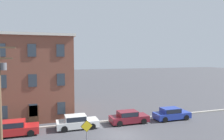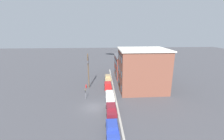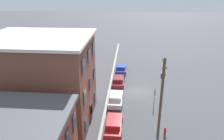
{
  "view_description": "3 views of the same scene",
  "coord_description": "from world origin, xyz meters",
  "px_view_note": "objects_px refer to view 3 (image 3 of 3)",
  "views": [
    {
      "loc": [
        -7.24,
        -19.59,
        7.78
      ],
      "look_at": [
        0.35,
        4.0,
        6.12
      ],
      "focal_mm": 35.0,
      "sensor_mm": 36.0,
      "label": 1
    },
    {
      "loc": [
        26.54,
        1.69,
        14.65
      ],
      "look_at": [
        -0.49,
        3.53,
        7.35
      ],
      "focal_mm": 24.0,
      "sensor_mm": 36.0,
      "label": 2
    },
    {
      "loc": [
        -30.38,
        1.66,
        15.56
      ],
      "look_at": [
        -0.6,
        4.04,
        3.66
      ],
      "focal_mm": 35.0,
      "sensor_mm": 36.0,
      "label": 3
    }
  ],
  "objects_px": {
    "car_maroon": "(118,81)",
    "car_white": "(116,98)",
    "car_red": "(114,125)",
    "car_blue": "(121,68)",
    "fire_hydrant": "(165,131)",
    "caution_sign": "(155,94)",
    "utility_pole": "(162,94)"
  },
  "relations": [
    {
      "from": "car_white",
      "to": "fire_hydrant",
      "type": "relative_size",
      "value": 4.58
    },
    {
      "from": "car_maroon",
      "to": "car_white",
      "type": "bearing_deg",
      "value": 179.74
    },
    {
      "from": "car_maroon",
      "to": "car_blue",
      "type": "bearing_deg",
      "value": -2.29
    },
    {
      "from": "caution_sign",
      "to": "car_maroon",
      "type": "bearing_deg",
      "value": 41.84
    },
    {
      "from": "car_red",
      "to": "car_blue",
      "type": "xyz_separation_m",
      "value": [
        17.52,
        -0.1,
        0.0
      ]
    },
    {
      "from": "car_white",
      "to": "utility_pole",
      "type": "height_order",
      "value": "utility_pole"
    },
    {
      "from": "car_white",
      "to": "caution_sign",
      "type": "bearing_deg",
      "value": -89.64
    },
    {
      "from": "utility_pole",
      "to": "fire_hydrant",
      "type": "bearing_deg",
      "value": -90.79
    },
    {
      "from": "car_white",
      "to": "car_maroon",
      "type": "distance_m",
      "value": 5.93
    },
    {
      "from": "car_blue",
      "to": "fire_hydrant",
      "type": "distance_m",
      "value": 18.72
    },
    {
      "from": "car_white",
      "to": "car_blue",
      "type": "distance_m",
      "value": 11.44
    },
    {
      "from": "car_red",
      "to": "fire_hydrant",
      "type": "xyz_separation_m",
      "value": [
        -0.34,
        -5.69,
        -0.27
      ]
    },
    {
      "from": "car_maroon",
      "to": "car_red",
      "type": "bearing_deg",
      "value": -179.42
    },
    {
      "from": "car_blue",
      "to": "car_maroon",
      "type": "bearing_deg",
      "value": 177.71
    },
    {
      "from": "car_red",
      "to": "car_white",
      "type": "height_order",
      "value": "same"
    },
    {
      "from": "car_red",
      "to": "car_maroon",
      "type": "relative_size",
      "value": 1.0
    },
    {
      "from": "car_blue",
      "to": "caution_sign",
      "type": "distance_m",
      "value": 12.5
    },
    {
      "from": "car_maroon",
      "to": "fire_hydrant",
      "type": "distance_m",
      "value": 13.66
    },
    {
      "from": "car_blue",
      "to": "utility_pole",
      "type": "xyz_separation_m",
      "value": [
        -17.86,
        -4.84,
        4.29
      ]
    },
    {
      "from": "fire_hydrant",
      "to": "car_maroon",
      "type": "bearing_deg",
      "value": 25.17
    },
    {
      "from": "caution_sign",
      "to": "utility_pole",
      "type": "relative_size",
      "value": 0.27
    },
    {
      "from": "car_white",
      "to": "caution_sign",
      "type": "relative_size",
      "value": 1.81
    },
    {
      "from": "car_red",
      "to": "car_maroon",
      "type": "bearing_deg",
      "value": 0.58
    },
    {
      "from": "utility_pole",
      "to": "fire_hydrant",
      "type": "distance_m",
      "value": 4.62
    },
    {
      "from": "utility_pole",
      "to": "fire_hydrant",
      "type": "relative_size",
      "value": 9.33
    },
    {
      "from": "car_red",
      "to": "fire_hydrant",
      "type": "bearing_deg",
      "value": -93.46
    },
    {
      "from": "car_blue",
      "to": "utility_pole",
      "type": "distance_m",
      "value": 18.99
    },
    {
      "from": "car_red",
      "to": "caution_sign",
      "type": "relative_size",
      "value": 1.81
    },
    {
      "from": "car_maroon",
      "to": "utility_pole",
      "type": "xyz_separation_m",
      "value": [
        -12.35,
        -5.06,
        4.29
      ]
    },
    {
      "from": "car_white",
      "to": "car_maroon",
      "type": "bearing_deg",
      "value": -0.26
    },
    {
      "from": "car_red",
      "to": "utility_pole",
      "type": "bearing_deg",
      "value": -93.86
    },
    {
      "from": "car_maroon",
      "to": "fire_hydrant",
      "type": "bearing_deg",
      "value": -154.83
    }
  ]
}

